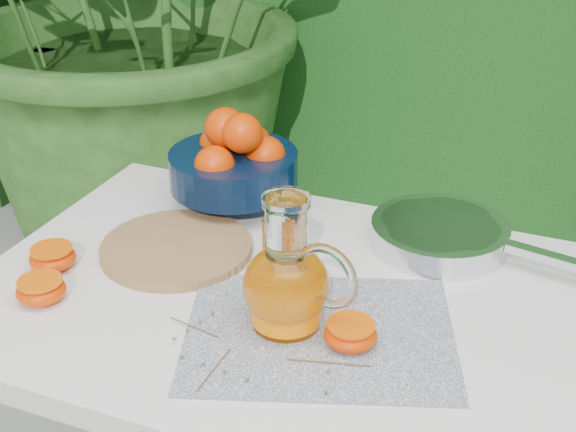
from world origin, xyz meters
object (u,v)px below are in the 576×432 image
at_px(cutting_board, 176,248).
at_px(saute_pan, 442,234).
at_px(white_table, 283,334).
at_px(fruit_bowl, 235,161).
at_px(juice_pitcher, 288,282).

height_order(cutting_board, saute_pan, saute_pan).
relative_size(cutting_board, saute_pan, 0.60).
relative_size(white_table, cutting_board, 3.78).
distance_m(cutting_board, fruit_bowl, 0.23).
distance_m(white_table, cutting_board, 0.24).
height_order(cutting_board, fruit_bowl, fruit_bowl).
bearing_deg(cutting_board, saute_pan, 25.11).
xyz_separation_m(cutting_board, juice_pitcher, (0.26, -0.13, 0.07)).
xyz_separation_m(white_table, juice_pitcher, (0.04, -0.08, 0.16)).
height_order(fruit_bowl, juice_pitcher, juice_pitcher).
distance_m(cutting_board, juice_pitcher, 0.30).
bearing_deg(cutting_board, juice_pitcher, -26.11).
relative_size(juice_pitcher, saute_pan, 0.48).
height_order(fruit_bowl, saute_pan, fruit_bowl).
bearing_deg(cutting_board, fruit_bowl, 86.44).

